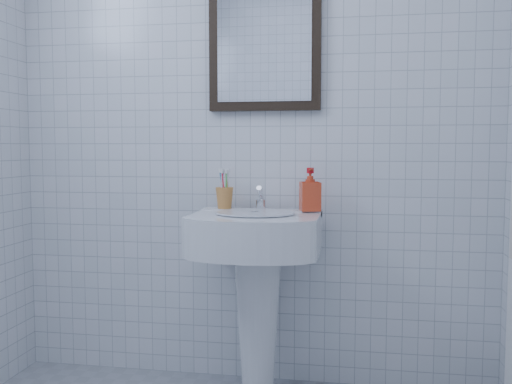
# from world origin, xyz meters

# --- Properties ---
(wall_back) EXTENTS (2.20, 0.02, 2.50)m
(wall_back) POSITION_xyz_m (0.00, 1.20, 1.25)
(wall_back) COLOR white
(wall_back) RESTS_ON ground
(washbasin) EXTENTS (0.53, 0.39, 0.81)m
(washbasin) POSITION_xyz_m (0.07, 0.98, 0.54)
(washbasin) COLOR white
(washbasin) RESTS_ON ground
(faucet) EXTENTS (0.04, 0.10, 0.11)m
(faucet) POSITION_xyz_m (0.07, 1.08, 0.85)
(faucet) COLOR silver
(faucet) RESTS_ON washbasin
(toothbrush_cup) EXTENTS (0.10, 0.10, 0.09)m
(toothbrush_cup) POSITION_xyz_m (-0.10, 1.10, 0.85)
(toothbrush_cup) COLOR #CB823B
(toothbrush_cup) RESTS_ON washbasin
(soap_dispenser) EXTENTS (0.10, 0.10, 0.18)m
(soap_dispenser) POSITION_xyz_m (0.28, 1.08, 0.90)
(soap_dispenser) COLOR red
(soap_dispenser) RESTS_ON washbasin
(wall_mirror) EXTENTS (0.50, 0.04, 0.62)m
(wall_mirror) POSITION_xyz_m (0.07, 1.18, 1.55)
(wall_mirror) COLOR black
(wall_mirror) RESTS_ON wall_back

